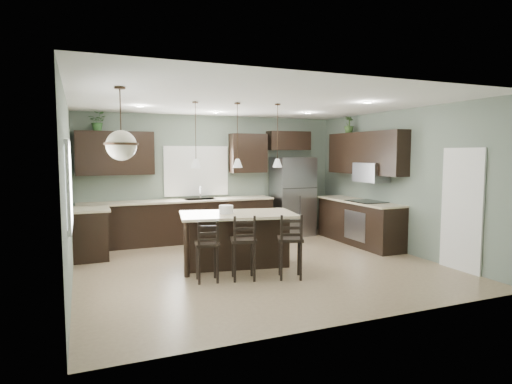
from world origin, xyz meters
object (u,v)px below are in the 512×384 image
Objects in this scene: refrigerator at (293,196)px; serving_dish at (226,209)px; kitchen_island at (238,240)px; bar_stool_right at (290,246)px; bar_stool_center at (243,247)px; plant_back_left at (98,121)px; bar_stool_left at (207,251)px.

refrigerator reaches higher than serving_dish.
bar_stool_right is (0.51, -0.99, 0.05)m from kitchen_island.
plant_back_left is at bearing 134.89° from bar_stool_center.
kitchen_island is at bearing -135.02° from refrigerator.
bar_stool_left is 0.94× the size of bar_stool_center.
serving_dish is at bearing 104.37° from bar_stool_center.
kitchen_island is 1.90× the size of bar_stool_center.
bar_stool_right reaches higher than bar_stool_center.
bar_stool_right is 2.70× the size of plant_back_left.
bar_stool_left is 0.56m from bar_stool_center.
kitchen_island is at bearing 51.53° from bar_stool_left.
bar_stool_left is (-0.74, -0.68, 0.02)m from kitchen_island.
bar_stool_center is at bearing -175.65° from bar_stool_right.
serving_dish reaches higher than bar_stool_right.
kitchen_island is 2.03× the size of bar_stool_left.
serving_dish is 0.23× the size of bar_stool_right.
refrigerator is at bearing 42.04° from serving_dish.
kitchen_island is 1.89× the size of bar_stool_right.
plant_back_left is (-2.62, 3.43, 2.08)m from bar_stool_right.
refrigerator reaches higher than kitchen_island.
plant_back_left is (-4.29, 0.25, 1.66)m from refrigerator.
serving_dish is at bearing 180.00° from kitchen_island.
bar_stool_center is 2.69× the size of plant_back_left.
bar_stool_right is at bearing -55.73° from serving_dish.
refrigerator reaches higher than bar_stool_left.
bar_stool_center is 1.00× the size of bar_stool_right.
bar_stool_left reaches higher than kitchen_island.
refrigerator is at bearing 55.30° from kitchen_island.
bar_stool_right is 4.79m from plant_back_left.
serving_dish is (-0.20, 0.04, 0.53)m from kitchen_island.
kitchen_island is 5.11× the size of plant_back_left.
refrigerator is 7.71× the size of serving_dish.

